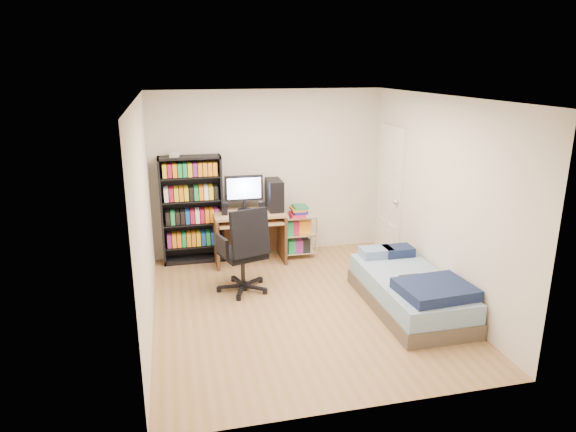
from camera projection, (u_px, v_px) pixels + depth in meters
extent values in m
cube|color=#A27751|center=(300.00, 308.00, 6.28)|extent=(3.50, 4.00, 0.04)
cube|color=white|center=(302.00, 95.00, 5.56)|extent=(3.50, 4.00, 0.04)
cube|color=beige|center=(268.00, 173.00, 7.80)|extent=(3.50, 0.04, 2.50)
cube|color=beige|center=(366.00, 275.00, 4.03)|extent=(3.50, 0.04, 2.50)
cube|color=beige|center=(142.00, 218.00, 5.53)|extent=(0.04, 4.00, 2.50)
cube|color=beige|center=(440.00, 199.00, 6.30)|extent=(0.04, 4.00, 2.50)
cube|color=black|center=(192.00, 210.00, 7.51)|extent=(0.89, 0.30, 1.59)
cube|color=black|center=(194.00, 245.00, 7.66)|extent=(0.83, 0.28, 0.02)
cube|color=#A5163B|center=(194.00, 238.00, 7.62)|extent=(0.77, 0.24, 0.19)
cube|color=black|center=(193.00, 223.00, 7.56)|extent=(0.83, 0.28, 0.02)
cube|color=#1849A8|center=(192.00, 216.00, 7.52)|extent=(0.77, 0.24, 0.19)
cube|color=black|center=(191.00, 200.00, 7.47)|extent=(0.83, 0.28, 0.02)
cube|color=yellow|center=(191.00, 193.00, 7.42)|extent=(0.77, 0.24, 0.19)
cube|color=black|center=(190.00, 177.00, 7.37)|extent=(0.83, 0.28, 0.02)
cube|color=#1F924A|center=(190.00, 169.00, 7.33)|extent=(0.77, 0.24, 0.19)
cube|color=silver|center=(175.00, 155.00, 7.23)|extent=(0.14, 0.12, 0.07)
cube|color=tan|center=(249.00, 214.00, 7.48)|extent=(1.03, 0.57, 0.04)
cube|color=#34241C|center=(216.00, 241.00, 7.49)|extent=(0.04, 0.57, 0.73)
cube|color=#34241C|center=(282.00, 236.00, 7.70)|extent=(0.04, 0.57, 0.73)
cube|color=#34241C|center=(247.00, 232.00, 7.83)|extent=(0.99, 0.03, 0.67)
cube|color=tan|center=(250.00, 222.00, 7.44)|extent=(0.92, 0.46, 0.03)
cube|color=black|center=(250.00, 221.00, 7.41)|extent=(0.45, 0.15, 0.03)
cube|color=black|center=(244.00, 188.00, 7.48)|extent=(0.55, 0.05, 0.37)
cube|color=#CCDBFF|center=(244.00, 188.00, 7.45)|extent=(0.49, 0.01, 0.31)
cube|color=black|center=(274.00, 195.00, 7.55)|extent=(0.21, 0.43, 0.45)
cube|color=black|center=(225.00, 209.00, 7.33)|extent=(0.08, 0.08, 0.17)
cube|color=black|center=(262.00, 208.00, 7.40)|extent=(0.08, 0.08, 0.17)
cylinder|color=black|center=(243.00, 269.00, 6.66)|extent=(0.05, 0.05, 0.41)
cube|color=black|center=(242.00, 253.00, 6.59)|extent=(0.64, 0.64, 0.09)
cube|color=black|center=(250.00, 233.00, 6.30)|extent=(0.51, 0.29, 0.59)
cube|color=black|center=(222.00, 246.00, 6.42)|extent=(0.13, 0.32, 0.23)
cube|color=black|center=(261.00, 239.00, 6.68)|extent=(0.13, 0.32, 0.23)
cylinder|color=white|center=(285.00, 241.00, 7.61)|extent=(0.02, 0.02, 0.66)
cylinder|color=white|center=(316.00, 239.00, 7.70)|extent=(0.02, 0.02, 0.66)
cylinder|color=white|center=(281.00, 234.00, 7.92)|extent=(0.02, 0.02, 0.66)
cylinder|color=white|center=(311.00, 232.00, 8.02)|extent=(0.02, 0.02, 0.66)
cube|color=white|center=(298.00, 251.00, 7.88)|extent=(0.49, 0.35, 0.02)
cube|color=white|center=(298.00, 233.00, 7.80)|extent=(0.49, 0.35, 0.02)
cube|color=white|center=(298.00, 216.00, 7.72)|extent=(0.49, 0.35, 0.02)
cube|color=#BD1B36|center=(299.00, 211.00, 7.70)|extent=(0.21, 0.27, 0.15)
cube|color=brown|center=(409.00, 301.00, 6.22)|extent=(0.92, 1.83, 0.18)
cube|color=#8DB0D3|center=(410.00, 285.00, 6.16)|extent=(0.88, 1.79, 0.22)
cube|color=#152144|center=(435.00, 290.00, 5.65)|extent=(0.82, 0.69, 0.13)
cube|color=#8FA7CB|center=(376.00, 252.00, 6.76)|extent=(0.41, 0.27, 0.12)
cube|color=#152144|center=(398.00, 251.00, 6.81)|extent=(0.38, 0.27, 0.12)
cube|color=#442715|center=(412.00, 278.00, 6.08)|extent=(0.26, 0.20, 0.01)
cube|color=silver|center=(390.00, 193.00, 7.62)|extent=(0.05, 0.80, 2.00)
sphere|color=silver|center=(396.00, 202.00, 7.33)|extent=(0.08, 0.08, 0.08)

